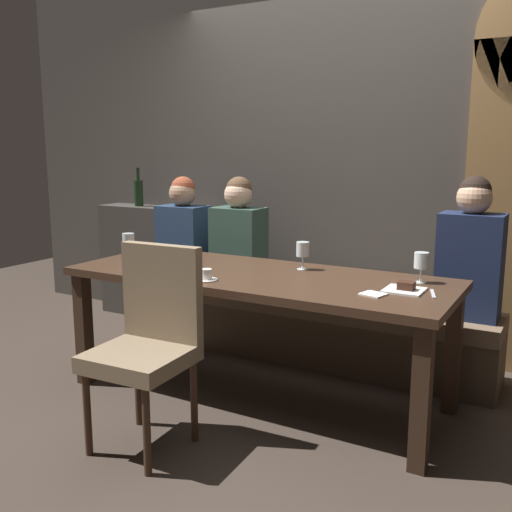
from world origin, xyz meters
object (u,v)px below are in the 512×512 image
(diner_redhead, at_px, (183,231))
(wine_glass_far_left, at_px, (128,241))
(diner_bearded, at_px, (239,235))
(wine_bottle_dark_red, at_px, (139,192))
(wine_glass_near_right, at_px, (421,261))
(espresso_cup, at_px, (206,276))
(dining_table, at_px, (258,288))
(banquette_bench, at_px, (307,327))
(fork_on_table, at_px, (433,294))
(dessert_plate, at_px, (405,289))
(diner_far_end, at_px, (471,251))
(chair_near_side, at_px, (150,333))
(wine_glass_end_left, at_px, (303,251))

(diner_redhead, distance_m, wine_glass_far_left, 0.73)
(diner_bearded, relative_size, wine_bottle_dark_red, 2.44)
(wine_glass_near_right, bearing_deg, espresso_cup, -153.16)
(dining_table, height_order, diner_redhead, diner_redhead)
(banquette_bench, xyz_separation_m, fork_on_table, (0.98, -0.69, 0.51))
(banquette_bench, xyz_separation_m, wine_glass_far_left, (-0.94, -0.71, 0.63))
(diner_bearded, bearing_deg, diner_redhead, 178.96)
(wine_bottle_dark_red, xyz_separation_m, dessert_plate, (2.58, -1.03, -0.32))
(diner_far_end, height_order, wine_glass_far_left, diner_far_end)
(wine_glass_far_left, bearing_deg, wine_glass_near_right, 7.40)
(chair_near_side, height_order, wine_glass_end_left, chair_near_side)
(diner_redhead, distance_m, wine_glass_near_right, 1.97)
(dining_table, distance_m, wine_glass_end_left, 0.35)
(dining_table, xyz_separation_m, dessert_plate, (0.84, -0.00, 0.10))
(banquette_bench, distance_m, espresso_cup, 1.14)
(dining_table, relative_size, wine_glass_near_right, 13.41)
(banquette_bench, bearing_deg, dessert_plate, -39.90)
(diner_redhead, xyz_separation_m, wine_glass_near_right, (1.91, -0.49, 0.04))
(wine_glass_near_right, bearing_deg, diner_bearded, 161.30)
(diner_far_end, relative_size, wine_glass_near_right, 5.11)
(wine_glass_end_left, xyz_separation_m, fork_on_table, (0.80, -0.22, -0.11))
(chair_near_side, distance_m, diner_far_end, 1.91)
(wine_bottle_dark_red, height_order, dessert_plate, wine_bottle_dark_red)
(diner_bearded, relative_size, wine_glass_far_left, 4.84)
(diner_redhead, xyz_separation_m, espresso_cup, (0.89, -1.00, -0.05))
(diner_redhead, height_order, diner_bearded, diner_bearded)
(diner_bearded, distance_m, wine_glass_near_right, 1.49)
(dessert_plate, bearing_deg, fork_on_table, 4.11)
(diner_redhead, xyz_separation_m, fork_on_table, (2.02, -0.71, -0.08))
(diner_redhead, xyz_separation_m, wine_glass_end_left, (1.22, -0.48, 0.03))
(dessert_plate, bearing_deg, wine_glass_end_left, 160.95)
(diner_redhead, bearing_deg, dessert_plate, -20.74)
(wine_glass_near_right, bearing_deg, dining_table, -165.49)
(dining_table, relative_size, dessert_plate, 11.58)
(wine_glass_far_left, height_order, wine_glass_near_right, same)
(diner_redhead, distance_m, espresso_cup, 1.34)
(dining_table, distance_m, diner_bearded, 0.91)
(diner_bearded, relative_size, fork_on_table, 4.67)
(diner_redhead, bearing_deg, diner_far_end, 0.17)
(banquette_bench, distance_m, wine_glass_end_left, 0.80)
(banquette_bench, distance_m, wine_glass_near_right, 1.17)
(wine_glass_near_right, distance_m, dessert_plate, 0.25)
(diner_redhead, distance_m, diner_far_end, 2.07)
(wine_glass_near_right, bearing_deg, dessert_plate, -95.22)
(diner_bearded, height_order, fork_on_table, diner_bearded)
(wine_glass_end_left, height_order, dessert_plate, wine_glass_end_left)
(wine_glass_far_left, distance_m, espresso_cup, 0.84)
(dining_table, xyz_separation_m, diner_redhead, (-1.05, 0.71, 0.17))
(diner_bearded, bearing_deg, banquette_bench, -0.15)
(dining_table, distance_m, chair_near_side, 0.75)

